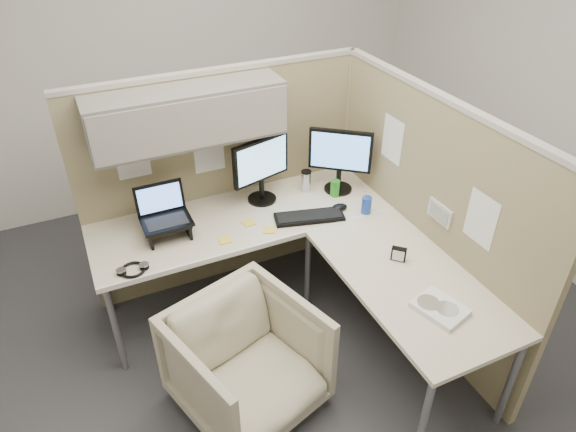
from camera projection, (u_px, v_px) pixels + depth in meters
name	position (u px, v px, depth m)	size (l,w,h in m)	color
ground	(290.00, 342.00, 3.48)	(4.50, 4.50, 0.00)	#323136
partition_back	(208.00, 152.00, 3.41)	(2.00, 0.36, 1.63)	#958862
partition_right	(422.00, 216.00, 3.28)	(0.07, 2.03, 1.63)	#958862
desk	(300.00, 246.00, 3.23)	(2.00, 1.98, 0.73)	beige
office_chair	(247.00, 359.00, 2.88)	(0.73, 0.69, 0.75)	beige
monitor_left	(261.00, 165.00, 3.45)	(0.43, 0.20, 0.47)	black
monitor_right	(340.00, 156.00, 3.57)	(0.37, 0.30, 0.47)	black
laptop_station	(165.00, 219.00, 3.20)	(0.31, 0.26, 0.32)	black
keyboard	(309.00, 217.00, 3.41)	(0.46, 0.15, 0.02)	black
mouse	(339.00, 207.00, 3.49)	(0.11, 0.07, 0.04)	black
travel_mug	(306.00, 181.00, 3.67)	(0.07, 0.07, 0.16)	silver
soda_can_green	(366.00, 205.00, 3.44)	(0.07, 0.07, 0.12)	#1E3FA5
soda_can_silver	(335.00, 188.00, 3.62)	(0.07, 0.07, 0.12)	#268C1E
sticky_note_d	(249.00, 223.00, 3.36)	(0.08, 0.08, 0.01)	yellow
sticky_note_a	(225.00, 240.00, 3.21)	(0.08, 0.08, 0.01)	yellow
sticky_note_b	(269.00, 230.00, 3.30)	(0.08, 0.08, 0.01)	yellow
headphones	(133.00, 269.00, 2.96)	(0.18, 0.15, 0.03)	black
paper_stack	(440.00, 308.00, 2.69)	(0.27, 0.30, 0.03)	white
desk_clock	(399.00, 254.00, 3.03)	(0.09, 0.08, 0.09)	black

